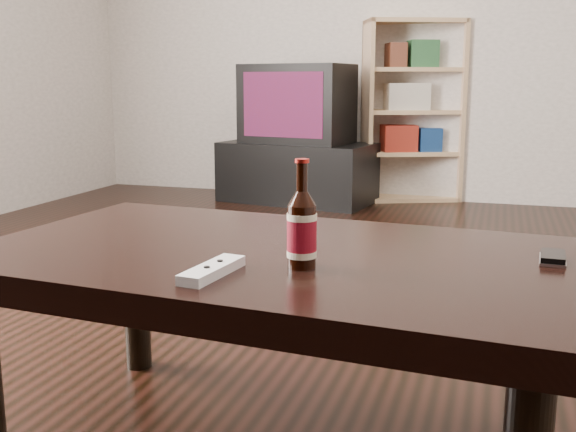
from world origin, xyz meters
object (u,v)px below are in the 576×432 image
(bookshelf, at_px, (410,108))
(beer_bottle, at_px, (302,230))
(tv_stand, at_px, (297,172))
(remote, at_px, (212,270))
(phone, at_px, (553,258))
(tv, at_px, (297,104))
(coffee_table, at_px, (270,277))

(bookshelf, distance_m, beer_bottle, 3.89)
(tv_stand, xyz_separation_m, bookshelf, (0.78, 0.37, 0.47))
(beer_bottle, height_order, remote, beer_bottle)
(bookshelf, xyz_separation_m, phone, (0.79, -3.67, -0.18))
(tv_stand, relative_size, tv, 1.34)
(coffee_table, bearing_deg, beer_bottle, -47.81)
(tv, xyz_separation_m, coffee_table, (0.95, -3.37, -0.29))
(tv_stand, bearing_deg, tv, -90.00)
(beer_bottle, bearing_deg, coffee_table, 132.19)
(beer_bottle, relative_size, phone, 2.16)
(beer_bottle, height_order, phone, beer_bottle)
(tv_stand, relative_size, beer_bottle, 4.89)
(tv, distance_m, bookshelf, 0.86)
(beer_bottle, bearing_deg, remote, -144.30)
(bookshelf, height_order, coffee_table, bookshelf)
(phone, height_order, remote, remote)
(phone, bearing_deg, coffee_table, -169.12)
(tv_stand, distance_m, beer_bottle, 3.68)
(tv_stand, height_order, tv, tv)
(tv, height_order, phone, tv)
(tv_stand, xyz_separation_m, beer_bottle, (1.06, -3.50, 0.37))
(tv, bearing_deg, tv_stand, 90.00)
(beer_bottle, bearing_deg, bookshelf, 94.21)
(phone, bearing_deg, beer_bottle, -154.49)
(bookshelf, bearing_deg, remote, -110.40)
(phone, bearing_deg, remote, -151.06)
(beer_bottle, xyz_separation_m, remote, (-0.15, -0.11, -0.07))
(coffee_table, xyz_separation_m, phone, (0.62, 0.08, 0.08))
(beer_bottle, xyz_separation_m, phone, (0.50, 0.21, -0.07))
(tv, bearing_deg, bookshelf, 35.51)
(tv, height_order, remote, tv)
(tv_stand, height_order, bookshelf, bookshelf)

